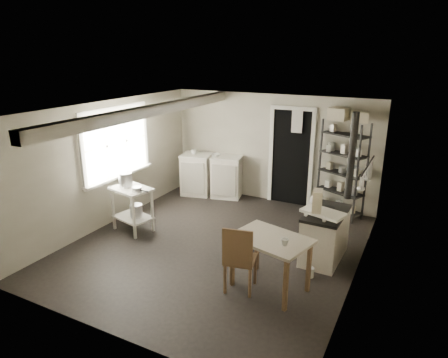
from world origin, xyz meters
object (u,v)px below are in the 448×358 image
at_px(base_cabinets, 212,175).
at_px(chair, 241,257).
at_px(stockpot, 125,180).
at_px(stove, 325,233).
at_px(shelf_rack, 342,169).
at_px(work_table, 270,264).
at_px(flour_sack, 318,202).
at_px(prep_table, 133,210).

bearing_deg(base_cabinets, chair, -68.66).
height_order(stockpot, stove, stockpot).
xyz_separation_m(shelf_rack, stove, (0.16, -1.88, -0.51)).
bearing_deg(work_table, flour_sack, 91.94).
bearing_deg(flour_sack, stove, -72.43).
distance_m(stove, work_table, 1.27).
distance_m(shelf_rack, chair, 3.36).
bearing_deg(shelf_rack, stockpot, -119.30).
height_order(work_table, chair, chair).
bearing_deg(stockpot, shelf_rack, 36.09).
xyz_separation_m(stove, work_table, (-0.45, -1.19, -0.06)).
bearing_deg(shelf_rack, chair, -76.55).
relative_size(prep_table, stockpot, 3.09).
distance_m(stockpot, stove, 3.56).
xyz_separation_m(stockpot, flour_sack, (2.93, 2.28, -0.70)).
xyz_separation_m(prep_table, shelf_rack, (3.18, 2.44, 0.55)).
height_order(shelf_rack, work_table, shelf_rack).
bearing_deg(chair, flour_sack, 74.13).
xyz_separation_m(base_cabinets, chair, (2.18, -3.14, 0.02)).
bearing_deg(flour_sack, work_table, -88.06).
distance_m(work_table, flour_sack, 2.94).
relative_size(shelf_rack, flour_sack, 4.45).
bearing_deg(stove, shelf_rack, 96.44).
relative_size(work_table, chair, 1.04).
relative_size(base_cabinets, flour_sack, 3.33).
relative_size(stove, work_table, 0.99).
relative_size(prep_table, flour_sack, 1.92).
height_order(stockpot, flour_sack, stockpot).
xyz_separation_m(prep_table, chair, (2.54, -0.82, 0.08)).
relative_size(stockpot, base_cabinets, 0.19).
relative_size(base_cabinets, chair, 1.45).
xyz_separation_m(stockpot, stove, (3.48, 0.54, -0.50)).
distance_m(chair, flour_sack, 3.15).
relative_size(base_cabinets, stove, 1.42).
relative_size(prep_table, base_cabinets, 0.58).
relative_size(stockpot, flour_sack, 0.62).
distance_m(base_cabinets, work_table, 3.89).
bearing_deg(shelf_rack, prep_table, -117.90).
bearing_deg(prep_table, stockpot, 170.52).
xyz_separation_m(stockpot, work_table, (3.03, -0.65, -0.56)).
distance_m(base_cabinets, chair, 3.82).
distance_m(base_cabinets, stove, 3.47).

